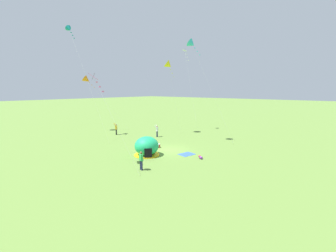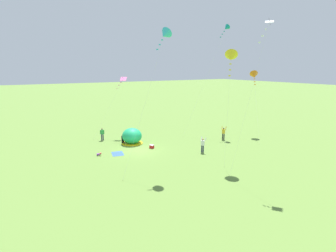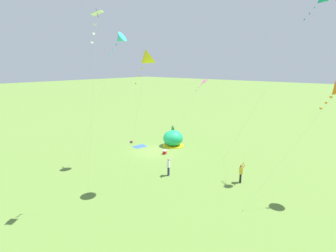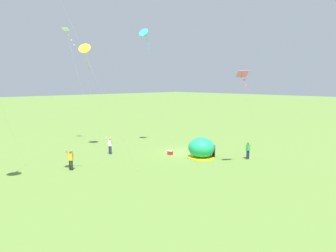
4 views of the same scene
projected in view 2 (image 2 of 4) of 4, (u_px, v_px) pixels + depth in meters
ground_plane at (139, 150)px, 32.24m from camera, size 300.00×300.00×0.00m
popup_tent at (132, 136)px, 34.87m from camera, size 2.81×2.81×2.10m
picnic_blanket at (118, 154)px, 30.89m from camera, size 1.93×1.62×0.01m
cooler_box at (152, 147)px, 32.97m from camera, size 0.63×0.54×0.44m
toddler_crawling at (99, 154)px, 30.19m from camera, size 0.35×0.55×0.32m
person_arms_raised at (223, 133)px, 36.75m from camera, size 0.72×0.68×1.89m
person_flying_kite at (203, 144)px, 31.17m from camera, size 0.71×0.62×1.89m
person_with_toddler at (102, 134)px, 36.41m from camera, size 0.31×0.58×1.72m
kite_teal at (226, 28)px, 39.38m from camera, size 0.94×8.54×16.34m
kite_orange at (254, 76)px, 39.01m from camera, size 6.34×5.09×9.55m
kite_pink at (122, 81)px, 38.31m from camera, size 1.35×5.70×8.63m
kite_white at (266, 30)px, 22.25m from camera, size 0.97×3.83×14.06m
kite_yellow at (231, 57)px, 26.40m from camera, size 2.45×2.57×11.77m
kite_cyan at (165, 35)px, 25.10m from camera, size 2.74×6.38×13.72m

